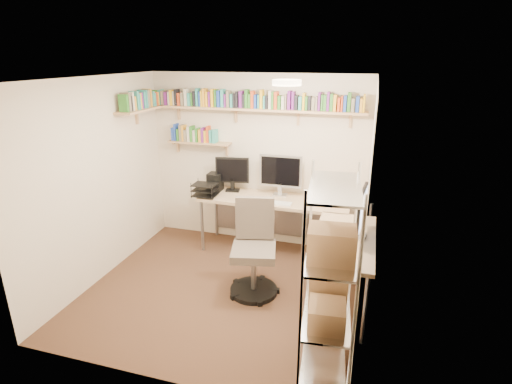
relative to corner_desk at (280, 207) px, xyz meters
The scene contains 6 objects.
ground 1.32m from the corner_desk, 118.84° to the right, with size 3.20×3.20×0.00m, color #47271E.
room_shell 1.28m from the corner_desk, 118.65° to the right, with size 3.24×3.04×2.52m.
wall_shelves 1.58m from the corner_desk, 157.80° to the left, with size 3.12×1.09×0.79m.
corner_desk is the anchor object (origin of this frame).
office_chair 0.87m from the corner_desk, 99.43° to the right, with size 0.61×0.62×1.15m.
wire_rack 2.20m from the corner_desk, 67.00° to the right, with size 0.47×0.85×1.90m.
Camera 1 is at (1.58, -3.96, 2.73)m, focal length 28.00 mm.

